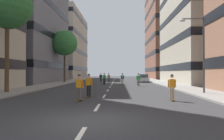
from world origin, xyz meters
TOP-DOWN VIEW (x-y plane):
  - ground_plane at (0.00, 22.34)m, footprint 134.03×134.03m
  - sidewalk_left at (-8.84, 25.13)m, footprint 3.50×61.43m
  - sidewalk_right at (8.84, 25.13)m, footprint 3.50×61.43m
  - lane_markings at (0.00, 23.00)m, footprint 0.16×52.20m
  - building_left_mid at (-17.97, 28.32)m, footprint 14.88×18.71m
  - building_left_far at (-17.97, 53.83)m, footprint 14.88×23.22m
  - building_right_mid at (17.97, 28.32)m, footprint 14.88×19.80m
  - building_right_far at (17.97, 53.83)m, footprint 14.88×21.06m
  - parked_car_near at (5.89, 31.06)m, footprint 1.82×4.40m
  - street_tree_near at (-8.84, 28.35)m, footprint 4.64×4.64m
  - street_tree_mid at (-8.84, 9.61)m, footprint 4.34×4.34m
  - streetlamp_right at (8.12, 9.62)m, footprint 2.13×0.30m
  - skater_0 at (4.71, 5.66)m, footprint 0.56×0.92m
  - skater_1 at (-2.28, 29.73)m, footprint 0.56×0.92m
  - skater_2 at (3.85, 19.82)m, footprint 0.54×0.90m
  - skater_3 at (-1.16, 23.50)m, footprint 0.57×0.92m
  - skater_4 at (-0.71, 28.92)m, footprint 0.56×0.92m
  - skater_5 at (1.69, 22.82)m, footprint 0.56×0.92m
  - skater_6 at (-1.15, 7.44)m, footprint 0.56×0.92m
  - skater_7 at (-1.45, 5.21)m, footprint 0.57×0.92m

SIDE VIEW (x-z plane):
  - ground_plane at x=0.00m, z-range 0.00..0.00m
  - lane_markings at x=0.00m, z-range 0.00..0.01m
  - sidewalk_left at x=-8.84m, z-range 0.00..0.14m
  - sidewalk_right at x=8.84m, z-range 0.00..0.14m
  - parked_car_near at x=5.89m, z-range -0.06..1.46m
  - skater_0 at x=4.71m, z-range 0.10..1.87m
  - skater_1 at x=-2.28m, z-range 0.10..1.87m
  - skater_2 at x=3.85m, z-range 0.10..1.87m
  - skater_3 at x=-1.16m, z-range 0.10..1.87m
  - skater_6 at x=-1.15m, z-range 0.10..1.87m
  - skater_7 at x=-1.45m, z-range 0.10..1.87m
  - skater_4 at x=-0.71m, z-range 0.13..1.90m
  - skater_5 at x=1.69m, z-range 0.13..1.90m
  - streetlamp_right at x=8.12m, z-range 0.89..7.39m
  - street_tree_near at x=-8.84m, z-range 2.53..12.01m
  - street_tree_mid at x=-8.84m, z-range 2.92..12.93m
  - building_left_far at x=-17.97m, z-range 0.09..20.26m
  - building_left_mid at x=-17.97m, z-range 0.09..21.13m
  - building_right_mid at x=17.97m, z-range 0.09..27.60m
  - building_right_far at x=17.97m, z-range 0.09..36.92m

